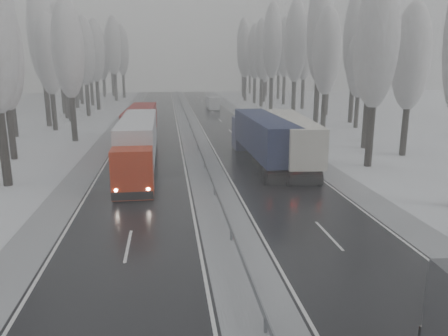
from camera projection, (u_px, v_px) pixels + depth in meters
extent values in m
cube|color=black|center=(259.00, 162.00, 40.61)|extent=(7.50, 200.00, 0.03)
cube|color=black|center=(145.00, 165.00, 39.29)|extent=(7.50, 200.00, 0.03)
cube|color=#A8AAB0|center=(203.00, 163.00, 39.95)|extent=(3.00, 200.00, 0.04)
cube|color=#A8AAB0|center=(310.00, 160.00, 41.23)|extent=(2.40, 200.00, 0.04)
cube|color=#A8AAB0|center=(88.00, 166.00, 38.67)|extent=(2.40, 200.00, 0.04)
cube|color=slate|center=(203.00, 157.00, 39.81)|extent=(0.06, 200.00, 0.32)
cube|color=slate|center=(205.00, 165.00, 37.96)|extent=(0.12, 0.12, 0.60)
cube|color=slate|center=(187.00, 119.00, 68.79)|extent=(0.12, 0.12, 0.60)
cylinder|color=black|center=(370.00, 135.00, 38.26)|extent=(0.68, 0.68, 5.62)
ellipsoid|color=gray|center=(377.00, 40.00, 36.37)|extent=(3.60, 3.60, 11.48)
cylinder|color=black|center=(404.00, 131.00, 42.89)|extent=(0.64, 0.64, 4.94)
ellipsoid|color=gray|center=(412.00, 57.00, 41.22)|extent=(3.60, 3.60, 10.09)
cylinder|color=black|center=(365.00, 123.00, 46.56)|extent=(0.66, 0.66, 5.32)
ellipsoid|color=gray|center=(371.00, 50.00, 44.76)|extent=(3.60, 3.60, 10.88)
cylinder|color=black|center=(369.00, 114.00, 50.57)|extent=(0.72, 0.72, 6.31)
ellipsoid|color=gray|center=(375.00, 33.00, 48.45)|extent=(3.60, 3.60, 12.90)
cylinder|color=black|center=(323.00, 112.00, 56.50)|extent=(0.67, 0.67, 5.38)
ellipsoid|color=gray|center=(327.00, 51.00, 54.69)|extent=(3.60, 3.60, 10.98)
cylinder|color=black|center=(356.00, 111.00, 61.23)|extent=(0.62, 0.62, 4.59)
ellipsoid|color=gray|center=(360.00, 63.00, 59.69)|extent=(3.60, 3.60, 9.39)
cylinder|color=black|center=(316.00, 103.00, 61.64)|extent=(0.76, 0.76, 6.95)
ellipsoid|color=gray|center=(320.00, 29.00, 59.30)|extent=(3.60, 3.60, 14.19)
cylinder|color=black|center=(351.00, 101.00, 66.41)|extent=(0.74, 0.74, 6.59)
ellipsoid|color=gray|center=(356.00, 36.00, 64.19)|extent=(3.60, 3.60, 13.46)
cylinder|color=black|center=(293.00, 99.00, 71.55)|extent=(0.72, 0.72, 6.37)
ellipsoid|color=gray|center=(296.00, 41.00, 69.40)|extent=(3.60, 3.60, 13.01)
cylinder|color=black|center=(327.00, 98.00, 76.35)|extent=(0.70, 0.70, 5.97)
ellipsoid|color=gray|center=(329.00, 47.00, 74.34)|extent=(3.60, 3.60, 12.20)
cylinder|color=black|center=(271.00, 94.00, 81.66)|extent=(0.74, 0.74, 6.65)
ellipsoid|color=gray|center=(272.00, 41.00, 79.42)|extent=(3.60, 3.60, 13.59)
cylinder|color=black|center=(303.00, 93.00, 86.50)|extent=(0.71, 0.71, 6.14)
ellipsoid|color=gray|center=(305.00, 47.00, 84.43)|extent=(3.60, 3.60, 12.54)
cylinder|color=black|center=(261.00, 92.00, 91.15)|extent=(0.71, 0.71, 6.05)
ellipsoid|color=gray|center=(262.00, 49.00, 89.11)|extent=(3.60, 3.60, 12.37)
cylinder|color=black|center=(284.00, 90.00, 95.72)|extent=(0.72, 0.72, 6.30)
ellipsoid|color=gray|center=(285.00, 47.00, 93.60)|extent=(3.60, 3.60, 12.87)
cylinder|color=black|center=(254.00, 90.00, 98.41)|extent=(0.70, 0.70, 5.88)
ellipsoid|color=gray|center=(255.00, 52.00, 96.44)|extent=(3.60, 3.60, 12.00)
cylinder|color=black|center=(264.00, 91.00, 102.78)|extent=(0.64, 0.64, 4.86)
ellipsoid|color=gray|center=(265.00, 61.00, 101.15)|extent=(3.60, 3.60, 9.92)
cylinder|color=black|center=(245.00, 88.00, 105.14)|extent=(0.70, 0.70, 5.98)
ellipsoid|color=gray|center=(245.00, 51.00, 103.12)|extent=(3.60, 3.60, 12.21)
cylinder|color=black|center=(278.00, 86.00, 110.12)|extent=(0.71, 0.71, 6.19)
ellipsoid|color=gray|center=(279.00, 50.00, 108.04)|extent=(3.60, 3.60, 12.64)
cylinder|color=black|center=(243.00, 84.00, 114.68)|extent=(0.75, 0.75, 6.86)
ellipsoid|color=gray|center=(244.00, 46.00, 112.37)|extent=(3.60, 3.60, 14.01)
cylinder|color=black|center=(266.00, 86.00, 119.57)|extent=(0.68, 0.68, 5.55)
ellipsoid|color=gray|center=(267.00, 56.00, 117.70)|extent=(3.60, 3.60, 11.33)
cylinder|color=black|center=(243.00, 84.00, 125.17)|extent=(0.71, 0.71, 6.09)
ellipsoid|color=gray|center=(243.00, 52.00, 123.12)|extent=(3.60, 3.60, 12.45)
cylinder|color=black|center=(250.00, 84.00, 129.45)|extent=(0.67, 0.67, 5.49)
ellipsoid|color=gray|center=(250.00, 57.00, 127.60)|extent=(3.60, 3.60, 11.21)
cylinder|color=black|center=(4.00, 147.00, 32.13)|extent=(0.69, 0.69, 5.83)
cylinder|color=black|center=(11.00, 133.00, 41.18)|extent=(0.65, 0.65, 5.03)
ellipsoid|color=gray|center=(2.00, 54.00, 39.48)|extent=(3.60, 3.60, 10.28)
cylinder|color=black|center=(73.00, 118.00, 50.79)|extent=(0.67, 0.67, 5.44)
ellipsoid|color=gray|center=(68.00, 49.00, 48.96)|extent=(3.60, 3.60, 11.11)
cylinder|color=black|center=(13.00, 114.00, 53.62)|extent=(0.69, 0.69, 5.72)
ellipsoid|color=gray|center=(6.00, 45.00, 51.69)|extent=(3.60, 3.60, 11.69)
cylinder|color=black|center=(54.00, 111.00, 58.93)|extent=(0.66, 0.66, 5.23)
ellipsoid|color=gray|center=(49.00, 54.00, 57.17)|extent=(3.60, 3.60, 10.68)
cylinder|color=black|center=(47.00, 103.00, 62.40)|extent=(0.74, 0.74, 6.60)
ellipsoid|color=gray|center=(41.00, 35.00, 60.18)|extent=(3.60, 3.60, 13.49)
cylinder|color=black|center=(70.00, 105.00, 68.24)|extent=(0.65, 0.65, 5.16)
ellipsoid|color=gray|center=(66.00, 56.00, 66.50)|extent=(3.60, 3.60, 10.54)
cylinder|color=black|center=(66.00, 100.00, 71.84)|extent=(0.69, 0.69, 5.79)
ellipsoid|color=gray|center=(62.00, 48.00, 69.89)|extent=(3.60, 3.60, 11.84)
cylinder|color=black|center=(88.00, 99.00, 74.89)|extent=(0.68, 0.68, 5.64)
ellipsoid|color=gray|center=(84.00, 51.00, 72.99)|extent=(3.60, 3.60, 11.53)
cylinder|color=black|center=(63.00, 95.00, 78.03)|extent=(0.73, 0.73, 6.56)
ellipsoid|color=gray|center=(59.00, 41.00, 75.83)|extent=(3.60, 3.60, 13.40)
cylinder|color=black|center=(98.00, 95.00, 84.62)|extent=(0.69, 0.69, 5.79)
ellipsoid|color=gray|center=(95.00, 51.00, 82.67)|extent=(3.60, 3.60, 11.84)
cylinder|color=black|center=(76.00, 91.00, 87.78)|extent=(0.74, 0.74, 6.65)
ellipsoid|color=gray|center=(73.00, 42.00, 85.54)|extent=(3.60, 3.60, 13.58)
cylinder|color=black|center=(92.00, 93.00, 93.38)|extent=(0.65, 0.65, 5.12)
ellipsoid|color=gray|center=(90.00, 58.00, 91.65)|extent=(3.60, 3.60, 10.46)
cylinder|color=black|center=(81.00, 91.00, 96.79)|extent=(0.69, 0.69, 5.84)
ellipsoid|color=gray|center=(78.00, 52.00, 94.82)|extent=(3.60, 3.60, 11.92)
cylinder|color=black|center=(116.00, 87.00, 104.08)|extent=(0.74, 0.74, 6.67)
ellipsoid|color=gray|center=(113.00, 45.00, 101.84)|extent=(3.60, 3.60, 13.63)
cylinder|color=black|center=(80.00, 87.00, 106.83)|extent=(0.72, 0.72, 6.31)
ellipsoid|color=gray|center=(77.00, 49.00, 104.71)|extent=(3.60, 3.60, 12.88)
cylinder|color=black|center=(124.00, 86.00, 113.31)|extent=(0.72, 0.72, 6.29)
ellipsoid|color=gray|center=(122.00, 50.00, 111.19)|extent=(3.60, 3.60, 12.84)
cylinder|color=black|center=(104.00, 88.00, 116.62)|extent=(0.64, 0.64, 4.86)
ellipsoid|color=gray|center=(102.00, 61.00, 114.99)|extent=(3.60, 3.60, 9.92)
cylinder|color=black|center=(113.00, 84.00, 119.18)|extent=(0.74, 0.74, 6.63)
ellipsoid|color=gray|center=(111.00, 48.00, 116.94)|extent=(3.60, 3.60, 13.54)
cylinder|color=black|center=(105.00, 85.00, 122.78)|extent=(0.69, 0.69, 5.79)
ellipsoid|color=gray|center=(103.00, 54.00, 120.83)|extent=(3.60, 3.60, 11.82)
sphere|color=white|center=(431.00, 324.00, 14.00)|extent=(0.22, 0.22, 0.22)
cube|color=#1E224C|center=(246.00, 132.00, 46.21)|extent=(2.73, 2.83, 3.23)
cube|color=black|center=(243.00, 124.00, 47.33)|extent=(2.48, 0.14, 1.08)
cube|color=black|center=(243.00, 142.00, 47.92)|extent=(2.70, 0.19, 0.54)
cube|color=#121C33|center=(264.00, 134.00, 37.86)|extent=(2.92, 14.04, 3.02)
cube|color=black|center=(286.00, 182.00, 31.61)|extent=(2.48, 0.16, 0.48)
cube|color=black|center=(275.00, 168.00, 34.62)|extent=(2.44, 5.96, 0.48)
cube|color=black|center=(283.00, 182.00, 32.23)|extent=(2.48, 0.10, 0.65)
cylinder|color=black|center=(236.00, 145.00, 45.51)|extent=(0.39, 1.13, 1.12)
cylinder|color=black|center=(258.00, 145.00, 45.82)|extent=(0.39, 1.13, 1.12)
cylinder|color=black|center=(262.00, 173.00, 34.11)|extent=(0.39, 1.13, 1.12)
cylinder|color=black|center=(290.00, 172.00, 34.42)|extent=(0.39, 1.13, 1.12)
cylinder|color=black|center=(266.00, 178.00, 32.76)|extent=(0.39, 1.13, 1.12)
cylinder|color=black|center=(295.00, 177.00, 33.07)|extent=(0.39, 1.13, 1.12)
sphere|color=#FF0C05|center=(273.00, 171.00, 31.20)|extent=(0.22, 0.22, 0.22)
sphere|color=#FF0C05|center=(300.00, 170.00, 31.48)|extent=(0.22, 0.22, 0.22)
sphere|color=white|center=(234.00, 138.00, 47.70)|extent=(0.24, 0.24, 0.24)
sphere|color=white|center=(252.00, 138.00, 47.99)|extent=(0.24, 0.24, 0.24)
cube|color=gray|center=(276.00, 133.00, 45.93)|extent=(2.92, 3.02, 3.22)
cube|color=black|center=(274.00, 124.00, 47.06)|extent=(2.47, 0.33, 1.07)
cube|color=black|center=(273.00, 142.00, 47.64)|extent=(2.69, 0.40, 0.54)
cube|color=#BCB9A9|center=(291.00, 135.00, 37.53)|extent=(3.99, 14.14, 3.01)
cube|color=black|center=(308.00, 183.00, 31.25)|extent=(2.47, 0.35, 0.48)
cube|color=black|center=(299.00, 169.00, 34.28)|extent=(2.89, 6.09, 0.48)
cube|color=black|center=(306.00, 184.00, 31.87)|extent=(2.46, 0.29, 0.64)
cylinder|color=black|center=(266.00, 146.00, 45.34)|extent=(0.48, 1.15, 1.12)
cylinder|color=black|center=(287.00, 146.00, 45.43)|extent=(0.48, 1.15, 1.12)
cylinder|color=black|center=(286.00, 174.00, 33.87)|extent=(0.48, 1.15, 1.12)
cylinder|color=black|center=(315.00, 174.00, 33.96)|extent=(0.48, 1.15, 1.12)
cylinder|color=black|center=(289.00, 179.00, 32.52)|extent=(0.48, 1.15, 1.12)
cylinder|color=black|center=(319.00, 178.00, 32.60)|extent=(0.48, 1.15, 1.12)
sphere|color=#FF0C05|center=(295.00, 172.00, 30.94)|extent=(0.21, 0.21, 0.21)
sphere|color=#FF0C05|center=(323.00, 171.00, 31.01)|extent=(0.21, 0.21, 0.21)
sphere|color=white|center=(264.00, 139.00, 47.53)|extent=(0.24, 0.24, 0.24)
sphere|color=white|center=(283.00, 138.00, 47.61)|extent=(0.24, 0.24, 0.24)
cube|color=#B8BAC0|center=(213.00, 103.00, 84.87)|extent=(2.12, 5.42, 2.34)
cube|color=slate|center=(211.00, 102.00, 88.04)|extent=(2.09, 1.64, 2.07)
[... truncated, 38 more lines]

